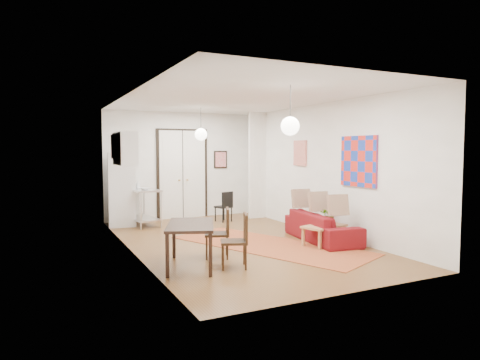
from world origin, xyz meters
name	(u,v)px	position (x,y,z in m)	size (l,w,h in m)	color
floor	(236,242)	(0.00, 0.00, 0.00)	(7.00, 7.00, 0.00)	brown
ceiling	(236,98)	(0.00, 0.00, 2.90)	(4.20, 7.00, 0.02)	silver
wall_back	(182,165)	(0.00, 3.50, 1.45)	(4.20, 0.02, 2.90)	white
wall_front	(353,183)	(0.00, -3.50, 1.45)	(4.20, 0.02, 2.90)	white
wall_left	(131,173)	(-2.10, 0.00, 1.45)	(0.02, 7.00, 2.90)	white
wall_right	(321,169)	(2.10, 0.00, 1.45)	(0.02, 7.00, 2.90)	white
double_doors	(182,174)	(0.00, 3.46, 1.20)	(1.44, 0.06, 2.50)	white
stub_partition	(257,165)	(1.85, 2.55, 1.45)	(0.50, 0.10, 2.90)	white
wall_cabinet	(125,149)	(-1.92, 1.50, 1.90)	(0.35, 1.00, 0.70)	silver
painting_popart	(359,161)	(2.08, -1.25, 1.65)	(0.05, 1.00, 1.00)	red
painting_abstract	(300,153)	(2.08, 0.80, 1.80)	(0.05, 0.50, 0.60)	beige
poster_back	(221,160)	(1.15, 3.47, 1.60)	(0.40, 0.03, 0.50)	red
print_left	(114,146)	(-2.07, 2.00, 1.95)	(0.03, 0.44, 0.54)	#9A6240
pendant_back	(201,134)	(0.00, 2.00, 2.25)	(0.30, 0.30, 0.80)	silver
pendant_front	(290,126)	(0.00, -2.00, 2.25)	(0.30, 0.30, 0.80)	silver
kilim_rug	(269,245)	(0.43, -0.59, 0.01)	(1.53, 4.07, 0.01)	#A75229
sofa	(322,226)	(1.65, -0.67, 0.29)	(0.79, 2.01, 0.59)	maroon
coffee_table	(324,228)	(1.42, -1.04, 0.34)	(1.00, 0.73, 0.40)	tan
potted_plant	(329,215)	(1.52, -1.04, 0.59)	(0.30, 0.35, 0.39)	#2E612B
kitchen_counter	(142,202)	(-1.28, 2.75, 0.59)	(0.75, 1.26, 0.91)	silver
bowl	(145,189)	(-1.28, 2.45, 0.93)	(0.21, 0.21, 0.05)	silver
soap_bottle	(138,185)	(-1.33, 3.00, 1.00)	(0.09, 0.08, 0.19)	teal
fridge	(122,189)	(-1.75, 2.91, 0.90)	(0.64, 0.64, 1.81)	silver
dining_table	(191,228)	(-1.46, -1.37, 0.62)	(1.14, 1.44, 0.70)	black
dining_chair_near	(215,228)	(-0.86, -0.94, 0.50)	(0.53, 0.64, 0.87)	#342010
dining_chair_far	(232,236)	(-0.86, -1.64, 0.50)	(0.53, 0.64, 0.87)	#342010
black_side_chair	(222,204)	(0.76, 2.47, 0.46)	(0.45, 0.46, 0.79)	black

